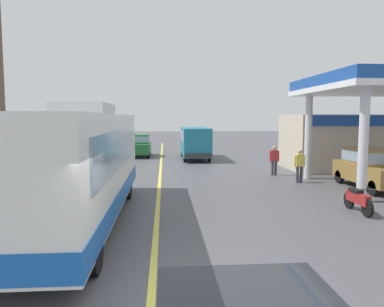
% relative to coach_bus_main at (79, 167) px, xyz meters
% --- Properties ---
extents(ground, '(120.00, 120.00, 0.00)m').
position_rel_coach_bus_main_xyz_m(ground, '(2.34, 15.21, -1.72)').
color(ground, '#4C4C51').
extents(lane_divider_stripe, '(0.16, 50.00, 0.01)m').
position_rel_coach_bus_main_xyz_m(lane_divider_stripe, '(2.34, 10.21, -1.72)').
color(lane_divider_stripe, '#D8CC4C').
rests_on(lane_divider_stripe, ground).
extents(coach_bus_main, '(2.60, 11.04, 3.69)m').
position_rel_coach_bus_main_xyz_m(coach_bus_main, '(0.00, 0.00, 0.00)').
color(coach_bus_main, white).
rests_on(coach_bus_main, ground).
extents(gas_station_roadside, '(9.10, 11.95, 5.10)m').
position_rel_coach_bus_main_xyz_m(gas_station_roadside, '(13.83, 8.95, 0.91)').
color(gas_station_roadside, '#194799').
rests_on(gas_station_roadside, ground).
extents(car_at_pump, '(1.70, 4.20, 1.82)m').
position_rel_coach_bus_main_xyz_m(car_at_pump, '(11.96, 4.60, -0.71)').
color(car_at_pump, olive).
rests_on(car_at_pump, ground).
extents(minibus_opposing_lane, '(2.04, 6.13, 2.44)m').
position_rel_coach_bus_main_xyz_m(minibus_opposing_lane, '(4.96, 17.21, -0.25)').
color(minibus_opposing_lane, teal).
rests_on(minibus_opposing_lane, ground).
extents(motorcycle_parked_forecourt, '(0.55, 1.80, 0.92)m').
position_rel_coach_bus_main_xyz_m(motorcycle_parked_forecourt, '(9.15, 0.49, -1.28)').
color(motorcycle_parked_forecourt, black).
rests_on(motorcycle_parked_forecourt, ground).
extents(pedestrian_near_pump, '(0.55, 0.22, 1.66)m').
position_rel_coach_bus_main_xyz_m(pedestrian_near_pump, '(8.72, 8.69, -0.79)').
color(pedestrian_near_pump, '#33333F').
rests_on(pedestrian_near_pump, ground).
extents(pedestrian_by_shop, '(0.55, 0.22, 1.66)m').
position_rel_coach_bus_main_xyz_m(pedestrian_by_shop, '(9.26, 6.29, -0.79)').
color(pedestrian_by_shop, '#33333F').
rests_on(pedestrian_by_shop, ground).
extents(car_trailing_behind_bus, '(1.70, 4.20, 1.82)m').
position_rel_coach_bus_main_xyz_m(car_trailing_behind_bus, '(0.56, 19.43, -0.71)').
color(car_trailing_behind_bus, '#1E602D').
rests_on(car_trailing_behind_bus, ground).
extents(utility_pole_roadside, '(1.80, 0.24, 8.67)m').
position_rel_coach_bus_main_xyz_m(utility_pole_roadside, '(-4.09, 4.54, 2.80)').
color(utility_pole_roadside, brown).
rests_on(utility_pole_roadside, ground).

